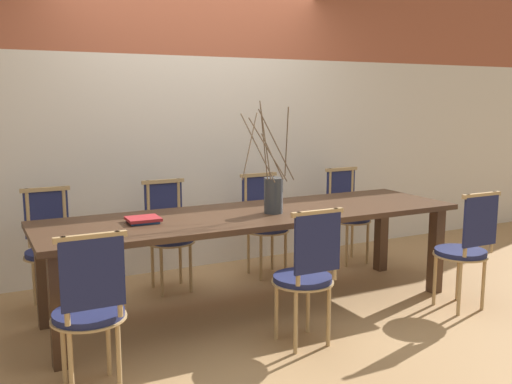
% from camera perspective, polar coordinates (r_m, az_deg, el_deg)
% --- Properties ---
extents(ground_plane, '(16.00, 16.00, 0.00)m').
position_cam_1_polar(ground_plane, '(4.37, 0.00, -11.50)').
color(ground_plane, '#A87F51').
extents(wall_rear, '(12.00, 0.06, 3.20)m').
position_cam_1_polar(wall_rear, '(5.22, -6.35, 9.79)').
color(wall_rear, beige).
rests_on(wall_rear, ground_plane).
extents(dining_table, '(3.12, 0.89, 0.73)m').
position_cam_1_polar(dining_table, '(4.18, 0.00, -3.14)').
color(dining_table, '#422B1C').
rests_on(dining_table, ground_plane).
extents(chair_near_leftend, '(0.40, 0.40, 0.90)m').
position_cam_1_polar(chair_near_leftend, '(3.14, -16.27, -10.95)').
color(chair_near_leftend, '#1E234C').
rests_on(chair_near_leftend, ground_plane).
extents(chair_near_left, '(0.40, 0.40, 0.90)m').
position_cam_1_polar(chair_near_left, '(3.60, 5.09, -7.95)').
color(chair_near_left, '#1E234C').
rests_on(chair_near_left, ground_plane).
extents(chair_near_center, '(0.40, 0.40, 0.90)m').
position_cam_1_polar(chair_near_center, '(4.46, 20.26, -5.10)').
color(chair_near_center, '#1E234C').
rests_on(chair_near_center, ground_plane).
extents(chair_far_leftend, '(0.40, 0.40, 0.90)m').
position_cam_1_polar(chair_far_leftend, '(4.52, -19.89, -4.92)').
color(chair_far_leftend, '#1E234C').
rests_on(chair_far_leftend, ground_plane).
extents(chair_far_left, '(0.40, 0.40, 0.90)m').
position_cam_1_polar(chair_far_left, '(4.71, -8.74, -3.89)').
color(chair_far_left, '#1E234C').
rests_on(chair_far_left, ground_plane).
extents(chair_far_center, '(0.40, 0.40, 0.90)m').
position_cam_1_polar(chair_far_center, '(5.05, 0.83, -2.89)').
color(chair_far_center, '#1E234C').
rests_on(chair_far_center, ground_plane).
extents(chair_far_right, '(0.40, 0.40, 0.90)m').
position_cam_1_polar(chair_far_right, '(5.52, 9.11, -1.95)').
color(chair_far_right, '#1E234C').
rests_on(chair_far_right, ground_plane).
extents(vase_centerpiece, '(0.38, 0.47, 0.81)m').
position_cam_1_polar(vase_centerpiece, '(4.11, 1.72, -0.09)').
color(vase_centerpiece, '#33383D').
rests_on(vase_centerpiece, dining_table).
extents(book_stack, '(0.22, 0.20, 0.04)m').
position_cam_1_polar(book_stack, '(3.89, -11.21, -2.74)').
color(book_stack, '#234C8C').
rests_on(book_stack, dining_table).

